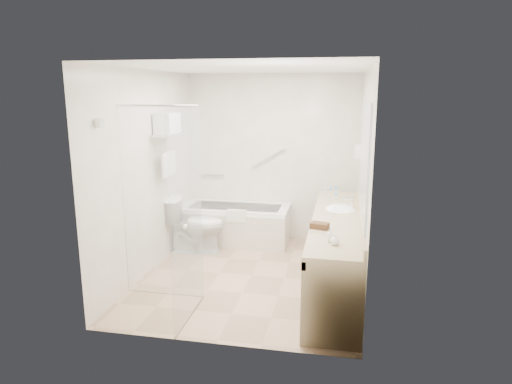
% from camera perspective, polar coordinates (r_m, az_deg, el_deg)
% --- Properties ---
extents(floor, '(3.20, 3.20, 0.00)m').
position_cam_1_polar(floor, '(5.78, -0.58, -10.37)').
color(floor, tan).
rests_on(floor, ground).
extents(ceiling, '(2.60, 3.20, 0.10)m').
position_cam_1_polar(ceiling, '(5.32, -0.64, 15.23)').
color(ceiling, white).
rests_on(ceiling, wall_back).
extents(wall_back, '(2.60, 0.10, 2.50)m').
position_cam_1_polar(wall_back, '(6.97, 2.05, 4.31)').
color(wall_back, silver).
rests_on(wall_back, ground).
extents(wall_front, '(2.60, 0.10, 2.50)m').
position_cam_1_polar(wall_front, '(3.90, -5.35, -2.43)').
color(wall_front, silver).
rests_on(wall_front, ground).
extents(wall_left, '(0.10, 3.20, 2.50)m').
position_cam_1_polar(wall_left, '(5.81, -13.27, 2.31)').
color(wall_left, silver).
rests_on(wall_left, ground).
extents(wall_right, '(0.10, 3.20, 2.50)m').
position_cam_1_polar(wall_right, '(5.31, 13.27, 1.35)').
color(wall_right, silver).
rests_on(wall_right, ground).
extents(bathtub, '(1.60, 0.73, 0.59)m').
position_cam_1_polar(bathtub, '(6.93, -2.58, -4.00)').
color(bathtub, white).
rests_on(bathtub, floor).
extents(grab_bar_short, '(0.40, 0.03, 0.03)m').
position_cam_1_polar(grab_bar_short, '(7.19, -5.53, 2.09)').
color(grab_bar_short, silver).
rests_on(grab_bar_short, wall_back).
extents(grab_bar_long, '(0.53, 0.03, 0.33)m').
position_cam_1_polar(grab_bar_long, '(6.94, 1.59, 4.28)').
color(grab_bar_long, silver).
rests_on(grab_bar_long, wall_back).
extents(shower_enclosure, '(0.96, 0.91, 2.11)m').
position_cam_1_polar(shower_enclosure, '(4.76, -10.33, -2.09)').
color(shower_enclosure, silver).
rests_on(shower_enclosure, floor).
extents(towel_shelf, '(0.24, 0.55, 0.81)m').
position_cam_1_polar(towel_shelf, '(6.02, -11.01, 7.59)').
color(towel_shelf, silver).
rests_on(towel_shelf, wall_left).
extents(vanity_counter, '(0.55, 2.70, 0.95)m').
position_cam_1_polar(vanity_counter, '(5.31, 10.01, -5.30)').
color(vanity_counter, tan).
rests_on(vanity_counter, floor).
extents(sink, '(0.40, 0.52, 0.14)m').
position_cam_1_polar(sink, '(5.65, 10.48, -2.34)').
color(sink, white).
rests_on(sink, vanity_counter).
extents(faucet, '(0.03, 0.03, 0.14)m').
position_cam_1_polar(faucet, '(5.62, 12.00, -1.32)').
color(faucet, silver).
rests_on(faucet, vanity_counter).
extents(mirror, '(0.02, 2.00, 1.20)m').
position_cam_1_polar(mirror, '(5.11, 13.38, 4.32)').
color(mirror, '#A6AAB2').
rests_on(mirror, wall_right).
extents(hairdryer_unit, '(0.08, 0.10, 0.18)m').
position_cam_1_polar(hairdryer_unit, '(6.31, 12.58, 4.98)').
color(hairdryer_unit, silver).
rests_on(hairdryer_unit, wall_right).
extents(toilet, '(0.86, 0.55, 0.79)m').
position_cam_1_polar(toilet, '(6.52, -7.56, -4.10)').
color(toilet, white).
rests_on(toilet, floor).
extents(amenity_basket, '(0.21, 0.16, 0.06)m').
position_cam_1_polar(amenity_basket, '(4.80, 7.97, -4.18)').
color(amenity_basket, '#462F19').
rests_on(amenity_basket, vanity_counter).
extents(soap_bottle_a, '(0.08, 0.13, 0.06)m').
position_cam_1_polar(soap_bottle_a, '(4.41, 9.29, -5.77)').
color(soap_bottle_a, silver).
rests_on(soap_bottle_a, vanity_counter).
extents(soap_bottle_b, '(0.12, 0.13, 0.08)m').
position_cam_1_polar(soap_bottle_b, '(4.32, 9.85, -6.00)').
color(soap_bottle_b, silver).
rests_on(soap_bottle_b, vanity_counter).
extents(water_bottle_left, '(0.05, 0.05, 0.17)m').
position_cam_1_polar(water_bottle_left, '(5.73, 9.93, -1.00)').
color(water_bottle_left, silver).
rests_on(water_bottle_left, vanity_counter).
extents(water_bottle_mid, '(0.05, 0.05, 0.18)m').
position_cam_1_polar(water_bottle_mid, '(5.97, 9.29, -0.40)').
color(water_bottle_mid, silver).
rests_on(water_bottle_mid, vanity_counter).
extents(water_bottle_right, '(0.05, 0.05, 0.18)m').
position_cam_1_polar(water_bottle_right, '(6.06, 9.97, -0.21)').
color(water_bottle_right, silver).
rests_on(water_bottle_right, vanity_counter).
extents(drinking_glass_near, '(0.08, 0.08, 0.09)m').
position_cam_1_polar(drinking_glass_near, '(6.46, 8.67, 0.32)').
color(drinking_glass_near, silver).
rests_on(drinking_glass_near, vanity_counter).
extents(drinking_glass_far, '(0.08, 0.08, 0.09)m').
position_cam_1_polar(drinking_glass_far, '(5.38, 9.82, -2.25)').
color(drinking_glass_far, silver).
rests_on(drinking_glass_far, vanity_counter).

